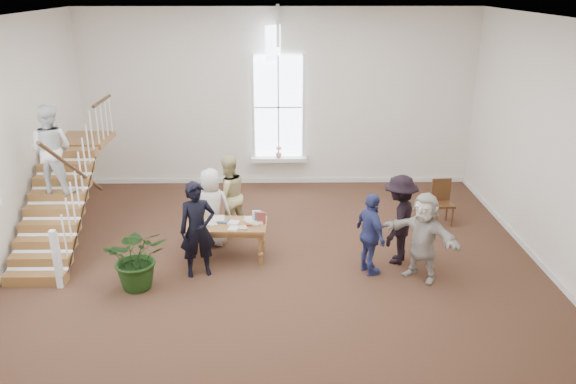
{
  "coord_description": "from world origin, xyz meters",
  "views": [
    {
      "loc": [
        0.04,
        -9.7,
        5.1
      ],
      "look_at": [
        0.19,
        0.4,
        1.27
      ],
      "focal_mm": 35.0,
      "sensor_mm": 36.0,
      "label": 1
    }
  ],
  "objects_px": {
    "elderly_woman": "(211,208)",
    "side_chair": "(442,199)",
    "woman_cluster_a": "(371,234)",
    "woman_cluster_c": "(423,237)",
    "library_table": "(228,227)",
    "woman_cluster_b": "(399,220)",
    "floor_plant": "(138,257)",
    "person_yellow": "(228,196)",
    "police_officer": "(198,230)"
  },
  "relations": [
    {
      "from": "person_yellow",
      "to": "woman_cluster_a",
      "type": "height_order",
      "value": "person_yellow"
    },
    {
      "from": "library_table",
      "to": "floor_plant",
      "type": "relative_size",
      "value": 1.33
    },
    {
      "from": "library_table",
      "to": "elderly_woman",
      "type": "bearing_deg",
      "value": 124.1
    },
    {
      "from": "side_chair",
      "to": "woman_cluster_b",
      "type": "bearing_deg",
      "value": -130.33
    },
    {
      "from": "elderly_woman",
      "to": "woman_cluster_a",
      "type": "height_order",
      "value": "elderly_woman"
    },
    {
      "from": "woman_cluster_b",
      "to": "elderly_woman",
      "type": "bearing_deg",
      "value": -75.68
    },
    {
      "from": "library_table",
      "to": "side_chair",
      "type": "xyz_separation_m",
      "value": [
        4.59,
        1.64,
        -0.08
      ]
    },
    {
      "from": "library_table",
      "to": "woman_cluster_c",
      "type": "height_order",
      "value": "woman_cluster_c"
    },
    {
      "from": "library_table",
      "to": "woman_cluster_c",
      "type": "relative_size",
      "value": 0.95
    },
    {
      "from": "police_officer",
      "to": "woman_cluster_c",
      "type": "xyz_separation_m",
      "value": [
        4.03,
        -0.2,
        -0.07
      ]
    },
    {
      "from": "woman_cluster_c",
      "to": "side_chair",
      "type": "distance_m",
      "value": 2.71
    },
    {
      "from": "library_table",
      "to": "woman_cluster_a",
      "type": "height_order",
      "value": "woman_cluster_a"
    },
    {
      "from": "floor_plant",
      "to": "side_chair",
      "type": "distance_m",
      "value": 6.66
    },
    {
      "from": "library_table",
      "to": "floor_plant",
      "type": "distance_m",
      "value": 1.84
    },
    {
      "from": "person_yellow",
      "to": "woman_cluster_c",
      "type": "bearing_deg",
      "value": 122.45
    },
    {
      "from": "library_table",
      "to": "woman_cluster_b",
      "type": "bearing_deg",
      "value": -1.65
    },
    {
      "from": "woman_cluster_b",
      "to": "side_chair",
      "type": "height_order",
      "value": "woman_cluster_b"
    },
    {
      "from": "library_table",
      "to": "woman_cluster_c",
      "type": "xyz_separation_m",
      "value": [
        3.55,
        -0.85,
        0.18
      ]
    },
    {
      "from": "woman_cluster_a",
      "to": "woman_cluster_c",
      "type": "height_order",
      "value": "woman_cluster_c"
    },
    {
      "from": "person_yellow",
      "to": "floor_plant",
      "type": "relative_size",
      "value": 1.48
    },
    {
      "from": "library_table",
      "to": "person_yellow",
      "type": "xyz_separation_m",
      "value": [
        -0.08,
        1.1,
        0.24
      ]
    },
    {
      "from": "woman_cluster_a",
      "to": "side_chair",
      "type": "bearing_deg",
      "value": -60.79
    },
    {
      "from": "woman_cluster_a",
      "to": "floor_plant",
      "type": "xyz_separation_m",
      "value": [
        -4.12,
        -0.45,
        -0.19
      ]
    },
    {
      "from": "woman_cluster_c",
      "to": "floor_plant",
      "type": "xyz_separation_m",
      "value": [
        -5.02,
        -0.25,
        -0.23
      ]
    },
    {
      "from": "person_yellow",
      "to": "library_table",
      "type": "bearing_deg",
      "value": 64.7
    },
    {
      "from": "elderly_woman",
      "to": "person_yellow",
      "type": "bearing_deg",
      "value": -118.83
    },
    {
      "from": "woman_cluster_a",
      "to": "side_chair",
      "type": "relative_size",
      "value": 1.57
    },
    {
      "from": "elderly_woman",
      "to": "side_chair",
      "type": "bearing_deg",
      "value": -166.06
    },
    {
      "from": "police_officer",
      "to": "woman_cluster_c",
      "type": "relative_size",
      "value": 1.09
    },
    {
      "from": "elderly_woman",
      "to": "person_yellow",
      "type": "distance_m",
      "value": 0.59
    },
    {
      "from": "library_table",
      "to": "woman_cluster_b",
      "type": "distance_m",
      "value": 3.26
    },
    {
      "from": "elderly_woman",
      "to": "library_table",
      "type": "bearing_deg",
      "value": 124.31
    },
    {
      "from": "woman_cluster_b",
      "to": "side_chair",
      "type": "relative_size",
      "value": 1.74
    },
    {
      "from": "library_table",
      "to": "elderly_woman",
      "type": "relative_size",
      "value": 0.97
    },
    {
      "from": "library_table",
      "to": "woman_cluster_a",
      "type": "distance_m",
      "value": 2.73
    },
    {
      "from": "police_officer",
      "to": "side_chair",
      "type": "xyz_separation_m",
      "value": [
        5.07,
        2.29,
        -0.34
      ]
    },
    {
      "from": "police_officer",
      "to": "elderly_woman",
      "type": "height_order",
      "value": "police_officer"
    },
    {
      "from": "person_yellow",
      "to": "side_chair",
      "type": "xyz_separation_m",
      "value": [
        4.67,
        0.54,
        -0.32
      ]
    },
    {
      "from": "woman_cluster_a",
      "to": "floor_plant",
      "type": "distance_m",
      "value": 4.15
    },
    {
      "from": "elderly_woman",
      "to": "police_officer",
      "type": "bearing_deg",
      "value": 87.56
    },
    {
      "from": "library_table",
      "to": "elderly_woman",
      "type": "distance_m",
      "value": 0.73
    },
    {
      "from": "side_chair",
      "to": "police_officer",
      "type": "bearing_deg",
      "value": -159.87
    },
    {
      "from": "woman_cluster_b",
      "to": "side_chair",
      "type": "bearing_deg",
      "value": 170.62
    },
    {
      "from": "floor_plant",
      "to": "person_yellow",
      "type": "bearing_deg",
      "value": 57.66
    },
    {
      "from": "elderly_woman",
      "to": "woman_cluster_c",
      "type": "bearing_deg",
      "value": 161.86
    },
    {
      "from": "library_table",
      "to": "floor_plant",
      "type": "xyz_separation_m",
      "value": [
        -1.47,
        -1.11,
        -0.05
      ]
    },
    {
      "from": "library_table",
      "to": "police_officer",
      "type": "distance_m",
      "value": 0.85
    },
    {
      "from": "person_yellow",
      "to": "side_chair",
      "type": "distance_m",
      "value": 4.71
    },
    {
      "from": "police_officer",
      "to": "floor_plant",
      "type": "distance_m",
      "value": 1.14
    },
    {
      "from": "library_table",
      "to": "police_officer",
      "type": "relative_size",
      "value": 0.87
    }
  ]
}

